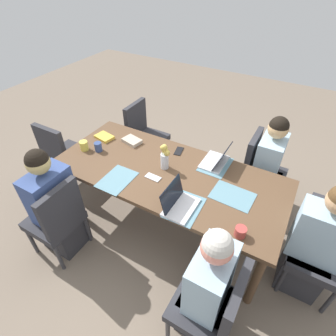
% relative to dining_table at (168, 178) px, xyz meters
% --- Properties ---
extents(ground_plane, '(10.00, 10.00, 0.00)m').
position_rel_dining_table_xyz_m(ground_plane, '(0.00, 0.00, -0.69)').
color(ground_plane, '#756656').
extents(dining_table, '(2.25, 0.98, 0.76)m').
position_rel_dining_table_xyz_m(dining_table, '(0.00, 0.00, 0.00)').
color(dining_table, brown).
rests_on(dining_table, ground_plane).
extents(chair_far_left_near, '(0.44, 0.44, 0.90)m').
position_rel_dining_table_xyz_m(chair_far_left_near, '(0.72, 0.84, -0.19)').
color(chair_far_left_near, '#2D2D33').
rests_on(chair_far_left_near, ground_plane).
extents(person_far_left_near, '(0.36, 0.40, 1.19)m').
position_rel_dining_table_xyz_m(person_far_left_near, '(0.79, 0.78, -0.16)').
color(person_far_left_near, '#2D2D33').
rests_on(person_far_left_near, ground_plane).
extents(chair_near_left_mid, '(0.44, 0.44, 0.90)m').
position_rel_dining_table_xyz_m(chair_near_left_mid, '(0.84, -0.83, -0.19)').
color(chair_near_left_mid, '#2D2D33').
rests_on(chair_near_left_mid, ground_plane).
extents(person_near_left_mid, '(0.36, 0.40, 1.19)m').
position_rel_dining_table_xyz_m(person_near_left_mid, '(0.77, -0.77, -0.16)').
color(person_near_left_mid, '#2D2D33').
rests_on(person_near_left_mid, ground_plane).
extents(chair_near_left_far, '(0.44, 0.44, 0.90)m').
position_rel_dining_table_xyz_m(chair_near_left_far, '(-0.72, -0.80, -0.19)').
color(chair_near_left_far, '#2D2D33').
rests_on(chair_near_left_far, ground_plane).
extents(person_near_left_far, '(0.36, 0.40, 1.19)m').
position_rel_dining_table_xyz_m(person_near_left_far, '(-0.80, -0.74, -0.16)').
color(person_near_left_far, '#2D2D33').
rests_on(person_near_left_far, ground_plane).
extents(chair_head_right_right_near, '(0.44, 0.44, 0.90)m').
position_rel_dining_table_xyz_m(chair_head_right_right_near, '(1.44, 0.08, -0.19)').
color(chair_head_right_right_near, '#2D2D33').
rests_on(chair_head_right_right_near, ground_plane).
extents(person_head_right_right_near, '(0.40, 0.36, 1.19)m').
position_rel_dining_table_xyz_m(person_head_right_right_near, '(1.38, 0.00, -0.16)').
color(person_head_right_right_near, '#2D2D33').
rests_on(person_head_right_right_near, ground_plane).
extents(chair_far_right_mid, '(0.44, 0.44, 0.90)m').
position_rel_dining_table_xyz_m(chair_far_right_mid, '(-0.84, 0.82, -0.19)').
color(chair_far_right_mid, '#2D2D33').
rests_on(chair_far_right_mid, ground_plane).
extents(chair_head_left_right_far, '(0.44, 0.44, 0.90)m').
position_rel_dining_table_xyz_m(chair_head_left_right_far, '(-1.46, -0.05, -0.19)').
color(chair_head_left_right_far, '#2D2D33').
rests_on(chair_head_left_right_far, ground_plane).
extents(flower_vase, '(0.10, 0.08, 0.28)m').
position_rel_dining_table_xyz_m(flower_vase, '(-0.06, 0.04, 0.22)').
color(flower_vase, silver).
rests_on(flower_vase, dining_table).
extents(placemat_far_left_near, '(0.26, 0.36, 0.00)m').
position_rel_dining_table_xyz_m(placemat_far_left_near, '(0.36, 0.33, 0.07)').
color(placemat_far_left_near, slate).
rests_on(placemat_far_left_near, dining_table).
extents(placemat_near_left_mid, '(0.27, 0.37, 0.00)m').
position_rel_dining_table_xyz_m(placemat_near_left_mid, '(0.35, -0.33, 0.07)').
color(placemat_near_left_mid, slate).
rests_on(placemat_near_left_mid, dining_table).
extents(placemat_near_left_far, '(0.26, 0.36, 0.00)m').
position_rel_dining_table_xyz_m(placemat_near_left_far, '(-0.36, -0.33, 0.07)').
color(placemat_near_left_far, slate).
rests_on(placemat_near_left_far, dining_table).
extents(placemat_head_right_right_near, '(0.37, 0.27, 0.00)m').
position_rel_dining_table_xyz_m(placemat_head_right_right_near, '(0.65, 0.00, 0.07)').
color(placemat_head_right_right_near, slate).
rests_on(placemat_head_right_right_near, dining_table).
extents(laptop_far_left_near, '(0.22, 0.32, 0.20)m').
position_rel_dining_table_xyz_m(laptop_far_left_near, '(0.35, 0.35, 0.12)').
color(laptop_far_left_near, silver).
rests_on(laptop_far_left_near, dining_table).
extents(laptop_near_left_mid, '(0.22, 0.32, 0.21)m').
position_rel_dining_table_xyz_m(laptop_near_left_mid, '(0.30, -0.35, 0.12)').
color(laptop_near_left_mid, silver).
rests_on(laptop_near_left_mid, dining_table).
extents(coffee_mug_near_left, '(0.09, 0.09, 0.10)m').
position_rel_dining_table_xyz_m(coffee_mug_near_left, '(-0.96, -0.12, 0.12)').
color(coffee_mug_near_left, '#DBC64C').
rests_on(coffee_mug_near_left, dining_table).
extents(coffee_mug_near_right, '(0.08, 0.08, 0.10)m').
position_rel_dining_table_xyz_m(coffee_mug_near_right, '(-0.81, -0.06, 0.12)').
color(coffee_mug_near_right, '#33477A').
rests_on(coffee_mug_near_right, dining_table).
extents(coffee_mug_centre_left, '(0.09, 0.09, 0.08)m').
position_rel_dining_table_xyz_m(coffee_mug_centre_left, '(0.83, -0.37, 0.11)').
color(coffee_mug_centre_left, '#AD3D38').
rests_on(coffee_mug_centre_left, dining_table).
extents(book_red_cover, '(0.22, 0.17, 0.03)m').
position_rel_dining_table_xyz_m(book_red_cover, '(-0.92, 0.16, 0.09)').
color(book_red_cover, gold).
rests_on(book_red_cover, dining_table).
extents(book_blue_cover, '(0.22, 0.18, 0.04)m').
position_rel_dining_table_xyz_m(book_blue_cover, '(-0.60, 0.24, 0.09)').
color(book_blue_cover, '#B2A38E').
rests_on(book_blue_cover, dining_table).
extents(phone_black, '(0.10, 0.16, 0.01)m').
position_rel_dining_table_xyz_m(phone_black, '(-0.07, 0.35, 0.08)').
color(phone_black, black).
rests_on(phone_black, dining_table).
extents(phone_silver, '(0.15, 0.08, 0.01)m').
position_rel_dining_table_xyz_m(phone_silver, '(-0.08, -0.14, 0.08)').
color(phone_silver, silver).
rests_on(phone_silver, dining_table).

